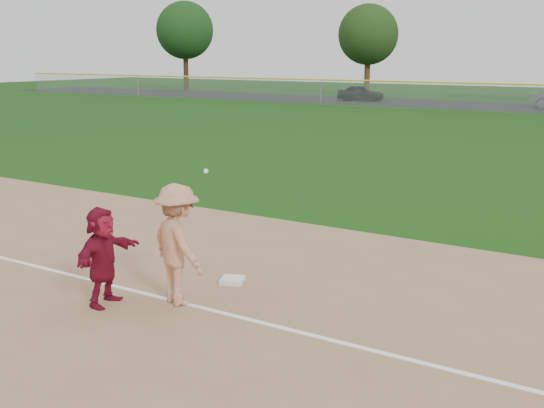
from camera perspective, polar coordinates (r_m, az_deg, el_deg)
The scene contains 8 objects.
ground at distance 11.86m, azimuth -3.95°, elevation -7.47°, with size 160.00×160.00×0.00m, color #143E0B.
foul_line at distance 11.26m, azimuth -6.40°, elevation -8.49°, with size 60.00×0.10×0.01m, color white.
first_base at distance 12.31m, azimuth -3.33°, elevation -6.38°, with size 0.40×0.40×0.09m, color white.
base_runner at distance 11.38m, azimuth -13.98°, elevation -4.25°, with size 1.52×0.48×1.63m, color maroon.
car_left at distance 60.56m, azimuth 7.44°, elevation 9.20°, with size 1.61×4.01×1.37m, color black.
first_base_play at distance 11.15m, azimuth -7.88°, elevation -3.38°, with size 1.47×1.15×2.22m.
tree_0 at distance 79.29m, azimuth -7.30°, elevation 14.21°, with size 6.40×6.40×9.81m.
tree_1 at distance 68.27m, azimuth 8.06°, elevation 13.85°, with size 5.80×5.80×8.75m.
Camera 1 is at (6.69, -8.92, 4.04)m, focal length 45.00 mm.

